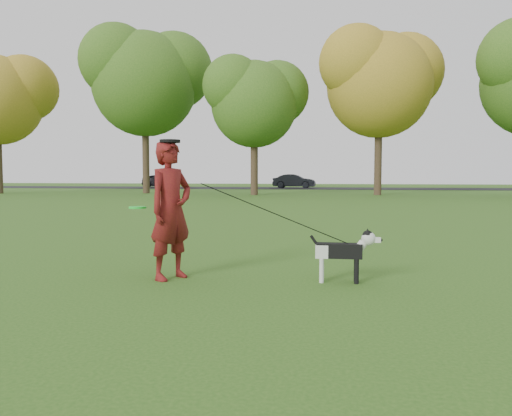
% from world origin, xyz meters
% --- Properties ---
extents(ground, '(120.00, 120.00, 0.00)m').
position_xyz_m(ground, '(0.00, 0.00, 0.00)').
color(ground, '#285116').
rests_on(ground, ground).
extents(road, '(120.00, 7.00, 0.02)m').
position_xyz_m(road, '(0.00, 40.00, 0.01)').
color(road, black).
rests_on(road, ground).
extents(man, '(0.73, 0.81, 1.86)m').
position_xyz_m(man, '(-1.14, -0.47, 0.93)').
color(man, '#5B0D16').
rests_on(man, ground).
extents(dog, '(0.93, 0.19, 0.71)m').
position_xyz_m(dog, '(1.17, -0.36, 0.43)').
color(dog, black).
rests_on(dog, ground).
extents(car_left, '(4.18, 2.75, 1.32)m').
position_xyz_m(car_left, '(-15.48, 40.00, 0.68)').
color(car_left, black).
rests_on(car_left, road).
extents(car_mid, '(4.03, 1.62, 1.30)m').
position_xyz_m(car_mid, '(-2.43, 40.00, 0.67)').
color(car_mid, black).
rests_on(car_mid, road).
extents(man_held_items, '(2.96, 0.39, 1.39)m').
position_xyz_m(man_held_items, '(0.28, -0.44, 0.89)').
color(man_held_items, '#1BDC32').
rests_on(man_held_items, ground).
extents(tree_row, '(51.74, 8.86, 12.01)m').
position_xyz_m(tree_row, '(-1.43, 26.07, 7.41)').
color(tree_row, '#38281C').
rests_on(tree_row, ground).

